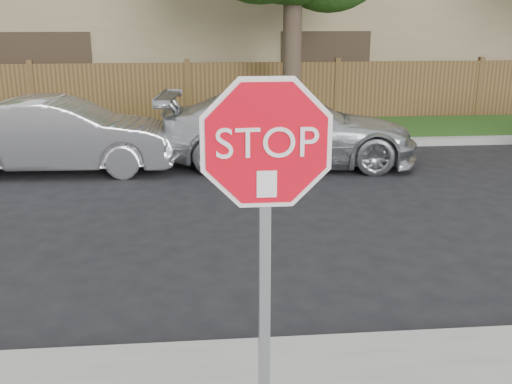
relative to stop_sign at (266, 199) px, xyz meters
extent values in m
plane|color=black|center=(-0.65, 1.48, -1.83)|extent=(90.00, 90.00, 0.00)
cube|color=gray|center=(-0.65, 9.63, -1.75)|extent=(70.00, 0.30, 0.15)
cube|color=#1E4714|center=(-0.65, 11.28, -1.77)|extent=(70.00, 3.00, 0.12)
cube|color=#4C331A|center=(-0.65, 12.88, -1.03)|extent=(70.00, 0.12, 1.60)
cube|color=#8D7B57|center=(-0.65, 18.48, 1.17)|extent=(34.00, 8.00, 6.00)
cylinder|color=#382B21|center=(1.85, 11.18, 0.13)|extent=(0.44, 0.44, 3.92)
cube|color=gray|center=(0.00, 0.05, -0.58)|extent=(0.06, 0.06, 2.30)
cylinder|color=white|center=(0.00, -0.02, 0.32)|extent=(1.01, 0.02, 1.01)
cylinder|color=red|center=(0.00, -0.03, 0.32)|extent=(0.93, 0.02, 0.93)
cube|color=white|center=(0.00, -0.05, 0.10)|extent=(0.11, 0.00, 0.15)
imported|color=#B2B3B7|center=(-2.90, 7.96, -1.15)|extent=(4.19, 1.57, 1.37)
imported|color=#B5B9BC|center=(1.32, 8.13, -1.12)|extent=(5.09, 2.47, 1.43)
camera|label=1|loc=(-0.35, -3.15, 0.98)|focal=42.00mm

